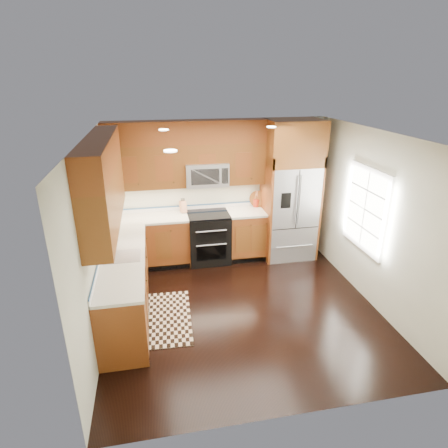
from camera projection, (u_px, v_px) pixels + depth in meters
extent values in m
plane|color=black|center=(242.00, 308.00, 5.73)|extent=(4.00, 4.00, 0.00)
cube|color=silver|center=(218.00, 189.00, 7.07)|extent=(4.00, 0.02, 2.60)
cube|color=silver|center=(95.00, 241.00, 4.89)|extent=(0.02, 4.00, 2.60)
cube|color=silver|center=(373.00, 220.00, 5.60)|extent=(0.02, 4.00, 2.60)
cube|color=white|center=(366.00, 209.00, 5.74)|extent=(0.04, 1.10, 1.30)
cube|color=white|center=(365.00, 209.00, 5.74)|extent=(0.02, 0.95, 1.15)
cube|color=brown|center=(151.00, 242.00, 6.88)|extent=(1.37, 0.60, 0.90)
cube|color=brown|center=(246.00, 235.00, 7.20)|extent=(0.72, 0.60, 0.90)
cube|color=brown|center=(126.00, 287.00, 5.45)|extent=(0.60, 2.40, 0.90)
cube|color=beige|center=(190.00, 216.00, 6.84)|extent=(2.85, 0.62, 0.04)
cube|color=beige|center=(123.00, 258.00, 5.27)|extent=(0.62, 2.40, 0.04)
cube|color=brown|center=(188.00, 165.00, 6.62)|extent=(2.85, 0.33, 0.75)
cube|color=brown|center=(105.00, 197.00, 4.91)|extent=(0.33, 2.40, 0.75)
cube|color=brown|center=(187.00, 132.00, 6.41)|extent=(2.85, 0.33, 0.40)
cube|color=brown|center=(100.00, 153.00, 4.69)|extent=(0.33, 2.40, 0.40)
cube|color=black|center=(209.00, 238.00, 7.04)|extent=(0.76, 0.64, 0.92)
cube|color=black|center=(208.00, 214.00, 6.86)|extent=(0.76, 0.60, 0.02)
cube|color=black|center=(211.00, 237.00, 6.69)|extent=(0.55, 0.01, 0.18)
cube|color=black|center=(211.00, 253.00, 6.81)|extent=(0.55, 0.01, 0.28)
cylinder|color=#B2B2B7|center=(211.00, 231.00, 6.62)|extent=(0.55, 0.02, 0.02)
cylinder|color=#B2B2B7|center=(212.00, 245.00, 6.72)|extent=(0.55, 0.02, 0.02)
cube|color=#B2B2B7|center=(206.00, 174.00, 6.71)|extent=(0.76, 0.40, 0.42)
cube|color=black|center=(205.00, 177.00, 6.52)|extent=(0.50, 0.01, 0.28)
cube|color=#B2B2B7|center=(289.00, 211.00, 7.11)|extent=(0.90, 0.74, 1.80)
cube|color=black|center=(298.00, 200.00, 6.64)|extent=(0.01, 0.01, 1.08)
cube|color=black|center=(286.00, 201.00, 6.60)|extent=(0.18, 0.01, 0.28)
cube|color=brown|center=(266.00, 208.00, 6.99)|extent=(0.04, 0.74, 2.00)
cube|color=brown|center=(313.00, 205.00, 7.16)|extent=(0.04, 0.74, 2.00)
cube|color=brown|center=(294.00, 142.00, 6.63)|extent=(0.98, 0.74, 0.80)
cube|color=#B2B2B7|center=(122.00, 256.00, 5.26)|extent=(0.50, 0.42, 0.02)
cylinder|color=#B2B2B7|center=(108.00, 242.00, 5.38)|extent=(0.02, 0.02, 0.28)
torus|color=#B2B2B7|center=(106.00, 235.00, 5.25)|extent=(0.18, 0.02, 0.18)
cube|color=black|center=(163.00, 318.00, 5.48)|extent=(0.86, 1.38, 0.01)
cube|color=tan|center=(183.00, 207.00, 6.91)|extent=(0.13, 0.16, 0.21)
cylinder|color=#B02C15|center=(256.00, 203.00, 7.22)|extent=(0.14, 0.14, 0.15)
cylinder|color=brown|center=(257.00, 206.00, 7.25)|extent=(0.42, 0.42, 0.02)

